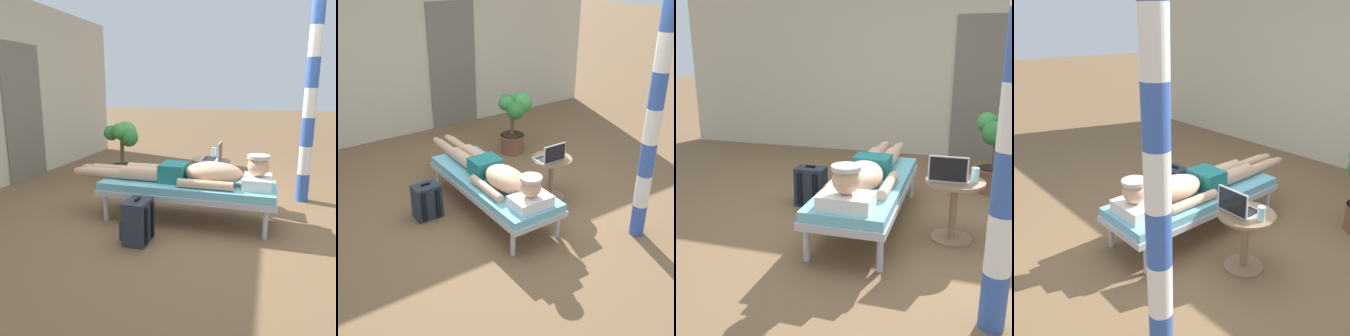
% 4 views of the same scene
% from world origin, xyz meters
% --- Properties ---
extents(ground_plane, '(40.00, 40.00, 0.00)m').
position_xyz_m(ground_plane, '(0.00, 0.00, 0.00)').
color(ground_plane, brown).
extents(house_door_panel, '(0.84, 0.03, 2.04)m').
position_xyz_m(house_door_panel, '(0.88, 2.97, 1.02)').
color(house_door_panel, '#6D6759').
rests_on(house_door_panel, ground).
extents(lounge_chair, '(0.67, 1.85, 0.42)m').
position_xyz_m(lounge_chair, '(-0.13, 0.17, 0.35)').
color(lounge_chair, '#B7B7BC').
rests_on(lounge_chair, ground).
extents(person_reclining, '(0.53, 2.17, 0.33)m').
position_xyz_m(person_reclining, '(-0.13, 0.12, 0.52)').
color(person_reclining, white).
rests_on(person_reclining, lounge_chair).
extents(side_table, '(0.48, 0.48, 0.52)m').
position_xyz_m(side_table, '(0.63, 0.04, 0.36)').
color(side_table, '#8C6B4C').
rests_on(side_table, ground).
extents(laptop, '(0.31, 0.24, 0.23)m').
position_xyz_m(laptop, '(0.57, -0.01, 0.58)').
color(laptop, silver).
rests_on(laptop, side_table).
extents(drink_glass, '(0.06, 0.06, 0.12)m').
position_xyz_m(drink_glass, '(0.78, 0.03, 0.58)').
color(drink_glass, '#99D8E5').
rests_on(drink_glass, side_table).
extents(backpack, '(0.30, 0.26, 0.42)m').
position_xyz_m(backpack, '(-0.81, 0.47, 0.20)').
color(backpack, '#262D38').
rests_on(backpack, ground).
extents(potted_plant, '(0.55, 0.54, 0.91)m').
position_xyz_m(potted_plant, '(1.04, 1.41, 0.54)').
color(potted_plant, brown).
rests_on(potted_plant, ground).
extents(porch_post, '(0.15, 0.15, 2.43)m').
position_xyz_m(porch_post, '(0.90, -1.08, 1.22)').
color(porch_post, '#3359B2').
rests_on(porch_post, ground).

